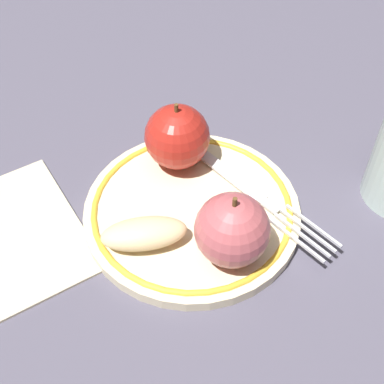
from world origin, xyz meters
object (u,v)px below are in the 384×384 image
at_px(fork, 252,192).
at_px(apple_slice_front, 144,234).
at_px(apple_second_whole, 177,137).
at_px(plate, 192,211).
at_px(apple_red_whole, 232,230).

bearing_deg(fork, apple_slice_front, -102.49).
bearing_deg(apple_second_whole, apple_slice_front, -23.36).
relative_size(plate, apple_slice_front, 2.70).
distance_m(apple_second_whole, apple_slice_front, 0.11).
bearing_deg(apple_second_whole, plate, 5.09).
relative_size(plate, apple_red_whole, 2.84).
height_order(plate, apple_red_whole, apple_red_whole).
height_order(plate, apple_slice_front, apple_slice_front).
bearing_deg(apple_slice_front, apple_red_whole, -17.20).
bearing_deg(apple_slice_front, fork, 20.83).
height_order(apple_red_whole, apple_slice_front, apple_red_whole).
distance_m(apple_red_whole, fork, 0.08).
height_order(apple_second_whole, apple_slice_front, apple_second_whole).
xyz_separation_m(apple_red_whole, apple_slice_front, (-0.02, -0.07, -0.02)).
relative_size(apple_second_whole, apple_slice_front, 0.95).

